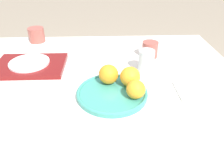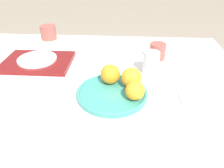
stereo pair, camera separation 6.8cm
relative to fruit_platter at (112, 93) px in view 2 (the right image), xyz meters
The scene contains 11 objects.
table 0.45m from the fruit_platter, 114.48° to the left, with size 1.31×0.86×0.76m.
fruit_platter is the anchor object (origin of this frame).
orange_0 0.10m from the fruit_platter, 23.64° to the right, with size 0.07×0.07×0.07m.
orange_1 0.08m from the fruit_platter, 99.27° to the left, with size 0.08×0.08×0.08m.
orange_2 0.09m from the fruit_platter, 32.09° to the left, with size 0.08×0.08×0.08m.
water_glass 0.24m from the fruit_platter, 49.34° to the left, with size 0.07×0.07×0.10m.
serving_tray 0.43m from the fruit_platter, 147.33° to the left, with size 0.31×0.22×0.02m.
side_plate 0.43m from the fruit_platter, 147.33° to the left, with size 0.18×0.18×0.01m.
cup_0 0.39m from the fruit_platter, 58.69° to the left, with size 0.08×0.08×0.08m.
cup_1 0.69m from the fruit_platter, 126.32° to the left, with size 0.09×0.09×0.08m.
napkin 0.30m from the fruit_platter, ahead, with size 0.11×0.14×0.01m.
Camera 2 is at (0.13, -0.86, 1.23)m, focal length 35.00 mm.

